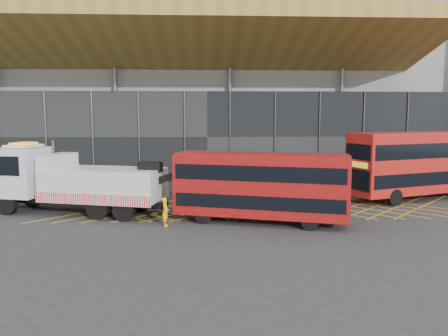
{
  "coord_description": "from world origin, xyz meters",
  "views": [
    {
      "loc": [
        1.6,
        -27.35,
        5.88
      ],
      "look_at": [
        3.0,
        1.5,
        2.4
      ],
      "focal_mm": 35.0,
      "sensor_mm": 36.0,
      "label": 1
    }
  ],
  "objects": [
    {
      "name": "bus_towed",
      "position": [
        4.73,
        -3.96,
        2.13
      ],
      "size": [
        9.65,
        4.88,
        3.84
      ],
      "rotation": [
        0.0,
        0.0,
        -0.3
      ],
      "color": "maroon",
      "rests_on": "ground_plane"
    },
    {
      "name": "worker",
      "position": [
        -0.42,
        -4.42,
        0.77
      ],
      "size": [
        0.42,
        0.59,
        1.55
      ],
      "primitive_type": "imported",
      "rotation": [
        0.0,
        0.0,
        1.66
      ],
      "color": "yellow",
      "rests_on": "ground_plane"
    },
    {
      "name": "road_markings",
      "position": [
        5.6,
        0.0,
        0.01
      ],
      "size": [
        27.96,
        7.16,
        0.01
      ],
      "color": "gold",
      "rests_on": "ground_plane"
    },
    {
      "name": "ground_plane",
      "position": [
        0.0,
        0.0,
        0.0
      ],
      "size": [
        120.0,
        120.0,
        0.0
      ],
      "primitive_type": "plane",
      "color": "#2A2A2D"
    },
    {
      "name": "bus_second",
      "position": [
        17.2,
        2.58,
        2.63
      ],
      "size": [
        11.82,
        6.45,
        4.73
      ],
      "rotation": [
        0.0,
        0.0,
        0.34
      ],
      "color": "#AD140F",
      "rests_on": "ground_plane"
    },
    {
      "name": "recovery_truck",
      "position": [
        -6.3,
        -0.99,
        2.0
      ],
      "size": [
        12.38,
        5.61,
        4.32
      ],
      "rotation": [
        0.0,
        0.0,
        -0.26
      ],
      "color": "black",
      "rests_on": "ground_plane"
    },
    {
      "name": "construction_building",
      "position": [
        1.92,
        18.4,
        8.98
      ],
      "size": [
        55.0,
        23.97,
        18.0
      ],
      "color": "gray",
      "rests_on": "ground_plane"
    }
  ]
}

